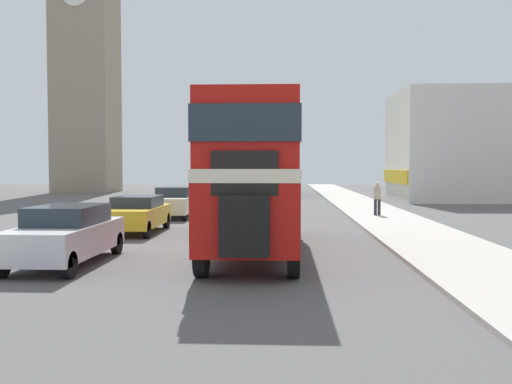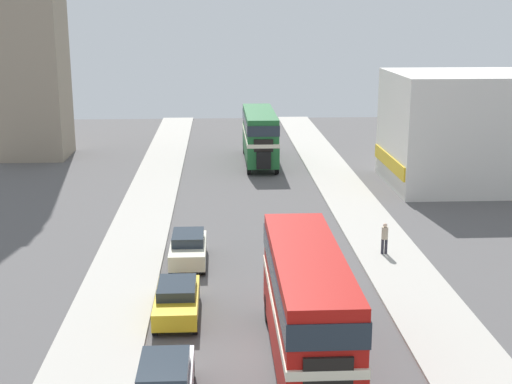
{
  "view_description": "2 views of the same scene",
  "coord_description": "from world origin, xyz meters",
  "px_view_note": "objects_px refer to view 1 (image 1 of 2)",
  "views": [
    {
      "loc": [
        1.8,
        -17.75,
        2.58
      ],
      "look_at": [
        0.95,
        -0.64,
        1.8
      ],
      "focal_mm": 40.0,
      "sensor_mm": 36.0,
      "label": 1
    },
    {
      "loc": [
        -2.08,
        -23.75,
        12.44
      ],
      "look_at": [
        0.0,
        15.03,
        2.49
      ],
      "focal_mm": 50.0,
      "sensor_mm": 36.0,
      "label": 2
    }
  ],
  "objects_px": {
    "double_decker_bus": "(256,166)",
    "car_parked_near": "(66,234)",
    "car_parked_far": "(175,202)",
    "pedestrian_walking": "(377,197)",
    "bus_distant": "(279,166)",
    "car_parked_mid": "(137,214)",
    "church_tower": "(85,17)"
  },
  "relations": [
    {
      "from": "car_parked_near",
      "to": "car_parked_mid",
      "type": "distance_m",
      "value": 7.12
    },
    {
      "from": "double_decker_bus",
      "to": "car_parked_near",
      "type": "distance_m",
      "value": 5.75
    },
    {
      "from": "double_decker_bus",
      "to": "church_tower",
      "type": "height_order",
      "value": "church_tower"
    },
    {
      "from": "car_parked_far",
      "to": "double_decker_bus",
      "type": "bearing_deg",
      "value": -67.43
    },
    {
      "from": "car_parked_mid",
      "to": "double_decker_bus",
      "type": "bearing_deg",
      "value": -43.85
    },
    {
      "from": "car_parked_near",
      "to": "pedestrian_walking",
      "type": "xyz_separation_m",
      "value": [
        10.37,
        14.11,
        0.26
      ]
    },
    {
      "from": "double_decker_bus",
      "to": "church_tower",
      "type": "distance_m",
      "value": 45.71
    },
    {
      "from": "bus_distant",
      "to": "church_tower",
      "type": "xyz_separation_m",
      "value": [
        -19.22,
        3.75,
        14.75
      ]
    },
    {
      "from": "car_parked_near",
      "to": "pedestrian_walking",
      "type": "relative_size",
      "value": 2.79
    },
    {
      "from": "double_decker_bus",
      "to": "car_parked_near",
      "type": "xyz_separation_m",
      "value": [
        -4.87,
        -2.47,
        -1.79
      ]
    },
    {
      "from": "double_decker_bus",
      "to": "car_parked_mid",
      "type": "height_order",
      "value": "double_decker_bus"
    },
    {
      "from": "double_decker_bus",
      "to": "bus_distant",
      "type": "bearing_deg",
      "value": 89.36
    },
    {
      "from": "double_decker_bus",
      "to": "pedestrian_walking",
      "type": "relative_size",
      "value": 6.11
    },
    {
      "from": "car_parked_far",
      "to": "car_parked_mid",
      "type": "bearing_deg",
      "value": -91.91
    },
    {
      "from": "car_parked_mid",
      "to": "church_tower",
      "type": "height_order",
      "value": "church_tower"
    },
    {
      "from": "bus_distant",
      "to": "car_parked_mid",
      "type": "distance_m",
      "value": 31.05
    },
    {
      "from": "bus_distant",
      "to": "pedestrian_walking",
      "type": "distance_m",
      "value": 24.16
    },
    {
      "from": "car_parked_mid",
      "to": "church_tower",
      "type": "relative_size",
      "value": 0.13
    },
    {
      "from": "pedestrian_walking",
      "to": "car_parked_near",
      "type": "bearing_deg",
      "value": -126.33
    },
    {
      "from": "double_decker_bus",
      "to": "car_parked_mid",
      "type": "xyz_separation_m",
      "value": [
        -4.84,
        4.65,
        -1.84
      ]
    },
    {
      "from": "car_parked_near",
      "to": "church_tower",
      "type": "bearing_deg",
      "value": 108.62
    },
    {
      "from": "car_parked_near",
      "to": "double_decker_bus",
      "type": "bearing_deg",
      "value": 26.95
    },
    {
      "from": "bus_distant",
      "to": "car_parked_mid",
      "type": "height_order",
      "value": "bus_distant"
    },
    {
      "from": "double_decker_bus",
      "to": "car_parked_mid",
      "type": "relative_size",
      "value": 2.35
    },
    {
      "from": "bus_distant",
      "to": "car_parked_far",
      "type": "xyz_separation_m",
      "value": [
        -5.02,
        -24.08,
        -1.8
      ]
    },
    {
      "from": "bus_distant",
      "to": "car_parked_near",
      "type": "distance_m",
      "value": 38.08
    },
    {
      "from": "church_tower",
      "to": "car_parked_far",
      "type": "bearing_deg",
      "value": -62.96
    },
    {
      "from": "car_parked_near",
      "to": "car_parked_far",
      "type": "height_order",
      "value": "car_parked_near"
    },
    {
      "from": "double_decker_bus",
      "to": "car_parked_near",
      "type": "bearing_deg",
      "value": -153.05
    },
    {
      "from": "bus_distant",
      "to": "double_decker_bus",
      "type": "bearing_deg",
      "value": -90.64
    },
    {
      "from": "car_parked_far",
      "to": "pedestrian_walking",
      "type": "xyz_separation_m",
      "value": [
        10.13,
        0.51,
        0.27
      ]
    },
    {
      "from": "pedestrian_walking",
      "to": "car_parked_mid",
      "type": "bearing_deg",
      "value": -145.97
    }
  ]
}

